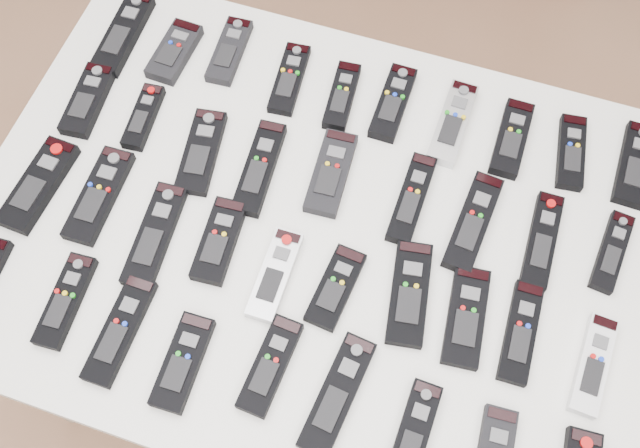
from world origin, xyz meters
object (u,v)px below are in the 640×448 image
(remote_11, at_px, (143,117))
(remote_35, at_px, (412,437))
(remote_1, at_px, (174,52))
(remote_20, at_px, (99,195))
(remote_27, at_px, (521,332))
(remote_12, at_px, (201,152))
(remote_19, at_px, (39,185))
(remote_32, at_px, (183,362))
(remote_31, at_px, (120,330))
(remote_5, at_px, (393,103))
(remote_34, at_px, (337,394))
(remote_3, at_px, (289,79))
(remote_17, at_px, (542,241))
(remote_26, at_px, (466,317))
(remote_25, at_px, (409,293))
(remote_0, at_px, (123,34))
(remote_9, at_px, (636,165))
(remote_21, at_px, (155,235))
(remote_6, at_px, (453,123))
(remote_23, at_px, (275,275))
(remote_14, at_px, (331,173))
(remote_28, at_px, (593,365))
(remote_18, at_px, (612,252))
(remote_2, at_px, (229,51))
(remote_16, at_px, (473,223))
(remote_4, at_px, (342,96))
(remote_13, at_px, (260,168))
(remote_15, at_px, (411,199))
(remote_30, at_px, (66,301))
(remote_8, at_px, (571,152))
(remote_33, at_px, (270,365))
(table, at_px, (320,242))
(remote_22, at_px, (219,241))

(remote_11, bearing_deg, remote_35, -37.74)
(remote_1, relative_size, remote_20, 0.75)
(remote_27, bearing_deg, remote_12, 165.06)
(remote_19, xyz_separation_m, remote_32, (0.38, -0.22, -0.00))
(remote_27, xyz_separation_m, remote_31, (-0.63, -0.21, 0.00))
(remote_5, height_order, remote_34, remote_5)
(remote_3, bearing_deg, remote_17, -24.89)
(remote_1, height_order, remote_26, remote_1)
(remote_20, xyz_separation_m, remote_25, (0.58, -0.00, 0.00))
(remote_17, bearing_deg, remote_11, 178.31)
(remote_0, distance_m, remote_11, 0.21)
(remote_9, xyz_separation_m, remote_21, (-0.78, -0.41, 0.00))
(remote_5, height_order, remote_6, same)
(remote_23, height_order, remote_32, remote_32)
(remote_20, distance_m, remote_27, 0.77)
(remote_11, height_order, remote_14, same)
(remote_1, relative_size, remote_26, 0.83)
(remote_0, height_order, remote_34, remote_0)
(remote_21, xyz_separation_m, remote_28, (0.77, 0.01, 0.00))
(remote_18, bearing_deg, remote_2, 172.51)
(remote_2, distance_m, remote_21, 0.42)
(remote_9, bearing_deg, remote_21, -150.70)
(remote_16, relative_size, remote_32, 1.22)
(remote_14, height_order, remote_18, remote_14)
(remote_5, xyz_separation_m, remote_16, (0.20, -0.20, 0.00))
(remote_0, relative_size, remote_4, 1.34)
(remote_13, bearing_deg, remote_34, -57.08)
(remote_15, relative_size, remote_25, 0.98)
(remote_16, height_order, remote_19, same)
(remote_3, distance_m, remote_30, 0.59)
(remote_6, bearing_deg, remote_8, 3.83)
(remote_9, height_order, remote_30, remote_30)
(remote_26, xyz_separation_m, remote_30, (-0.65, -0.19, 0.00))
(remote_5, relative_size, remote_23, 1.00)
(remote_31, distance_m, remote_33, 0.26)
(remote_4, xyz_separation_m, remote_33, (0.05, -0.54, 0.00))
(remote_30, bearing_deg, remote_34, -3.88)
(table, height_order, remote_4, remote_4)
(remote_6, bearing_deg, remote_30, -132.28)
(remote_14, height_order, remote_20, same)
(remote_22, bearing_deg, remote_25, -2.20)
(remote_25, bearing_deg, remote_33, -142.43)
(remote_22, height_order, remote_26, remote_22)
(remote_21, distance_m, remote_27, 0.65)
(remote_12, bearing_deg, remote_18, -5.83)
(remote_25, relative_size, remote_33, 1.13)
(remote_12, bearing_deg, remote_31, -97.99)
(remote_15, xyz_separation_m, remote_17, (0.24, -0.01, -0.00))
(remote_8, height_order, remote_33, remote_33)
(table, bearing_deg, remote_14, 97.99)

